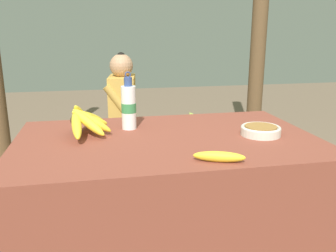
% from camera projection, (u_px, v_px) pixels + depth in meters
% --- Properties ---
extents(market_counter, '(1.37, 0.85, 0.74)m').
position_uv_depth(market_counter, '(167.00, 210.00, 1.73)').
color(market_counter, brown).
rests_on(market_counter, ground_plane).
extents(banana_bunch_ripe, '(0.21, 0.35, 0.15)m').
position_uv_depth(banana_bunch_ripe, '(85.00, 120.00, 1.66)').
color(banana_bunch_ripe, '#4C381E').
rests_on(banana_bunch_ripe, market_counter).
extents(serving_bowl, '(0.19, 0.19, 0.04)m').
position_uv_depth(serving_bowl, '(261.00, 130.00, 1.66)').
color(serving_bowl, silver).
rests_on(serving_bowl, market_counter).
extents(water_bottle, '(0.07, 0.07, 0.28)m').
position_uv_depth(water_bottle, '(129.00, 106.00, 1.75)').
color(water_bottle, white).
rests_on(water_bottle, market_counter).
extents(loose_banana_front, '(0.20, 0.11, 0.04)m').
position_uv_depth(loose_banana_front, '(219.00, 157.00, 1.32)').
color(loose_banana_front, yellow).
rests_on(loose_banana_front, market_counter).
extents(wooden_bench, '(1.54, 0.32, 0.39)m').
position_uv_depth(wooden_bench, '(141.00, 138.00, 3.01)').
color(wooden_bench, brown).
rests_on(wooden_bench, ground_plane).
extents(seated_vendor, '(0.43, 0.41, 1.05)m').
position_uv_depth(seated_vendor, '(117.00, 109.00, 2.88)').
color(seated_vendor, '#473828').
rests_on(seated_vendor, ground_plane).
extents(banana_bunch_green, '(0.18, 0.31, 0.15)m').
position_uv_depth(banana_bunch_green, '(194.00, 120.00, 3.06)').
color(banana_bunch_green, '#4C381E').
rests_on(banana_bunch_green, wooden_bench).
extents(support_post_far, '(0.15, 0.15, 2.57)m').
position_uv_depth(support_post_far, '(260.00, 22.00, 3.38)').
color(support_post_far, brown).
rests_on(support_post_far, ground_plane).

